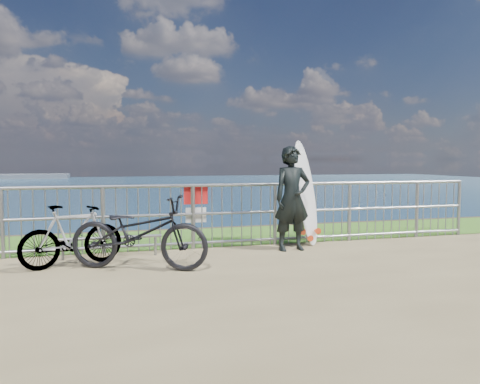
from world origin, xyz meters
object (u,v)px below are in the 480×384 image
object	(u,v)px
surfboard	(306,196)
bicycle_near	(139,233)
bicycle_far	(72,235)
surfer	(292,198)

from	to	relation	value
surfboard	bicycle_near	world-z (taller)	surfboard
surfboard	bicycle_near	xyz separation A→B (m)	(-3.04, -1.14, -0.36)
surfboard	bicycle_far	distance (m)	4.04
bicycle_far	surfer	bearing A→B (deg)	-108.20
bicycle_near	bicycle_far	world-z (taller)	bicycle_near
surfer	bicycle_far	distance (m)	3.55
bicycle_far	surfboard	bearing A→B (deg)	-102.70
surfer	surfboard	xyz separation A→B (m)	(0.44, 0.42, -0.01)
surfboard	bicycle_far	bearing A→B (deg)	-170.35
surfer	bicycle_near	bearing A→B (deg)	-168.16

